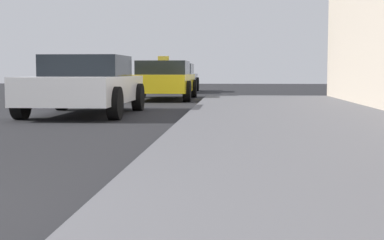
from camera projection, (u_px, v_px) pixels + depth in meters
The scene contains 3 objects.
car_white at pixel (86, 84), 12.25m from camera, with size 2.06×4.13×1.27m.
car_yellow at pixel (163, 80), 18.84m from camera, with size 2.06×4.35×1.43m.
car_silver at pixel (175, 78), 25.59m from camera, with size 1.96×4.51×1.27m.
Camera 1 is at (2.87, -2.51, 0.93)m, focal length 53.37 mm.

